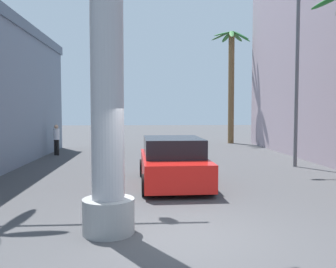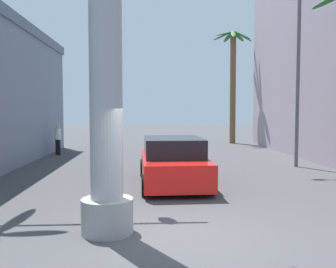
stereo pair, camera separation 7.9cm
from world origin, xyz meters
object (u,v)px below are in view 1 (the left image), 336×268
object	(u,v)px
pedestrian_far_left	(56,137)
car_lead	(173,162)
street_lamp	(288,57)
palm_tree_far_right	(231,77)
traffic_light_mast	(8,38)

from	to	relation	value
pedestrian_far_left	car_lead	bearing A→B (deg)	-55.89
street_lamp	palm_tree_far_right	distance (m)	11.70
street_lamp	traffic_light_mast	distance (m)	11.25
palm_tree_far_right	pedestrian_far_left	xyz separation A→B (m)	(-11.28, -6.82, -3.98)
street_lamp	car_lead	distance (m)	7.54
car_lead	pedestrian_far_left	size ratio (longest dim) A/B	2.79
traffic_light_mast	palm_tree_far_right	world-z (taller)	palm_tree_far_right
car_lead	palm_tree_far_right	bearing A→B (deg)	70.13
street_lamp	traffic_light_mast	size ratio (longest dim) A/B	1.25
street_lamp	car_lead	world-z (taller)	street_lamp
car_lead	palm_tree_far_right	world-z (taller)	palm_tree_far_right
traffic_light_mast	car_lead	xyz separation A→B (m)	(4.61, 1.75, -3.68)
street_lamp	pedestrian_far_left	distance (m)	12.62
car_lead	street_lamp	bearing A→B (deg)	34.39
car_lead	palm_tree_far_right	xyz separation A→B (m)	(5.53, 15.30, 4.22)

